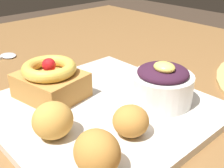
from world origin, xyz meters
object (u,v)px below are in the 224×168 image
at_px(berry_ramekin, 161,85).
at_px(fritter_back, 131,121).
at_px(cake_slice, 50,80).
at_px(fritter_middle, 97,152).
at_px(fritter_front, 53,120).
at_px(front_plate, 102,109).

relative_size(berry_ramekin, fritter_back, 2.01).
xyz_separation_m(cake_slice, fritter_middle, (0.17, -0.05, -0.00)).
height_order(berry_ramekin, fritter_front, berry_ramekin).
bearing_deg(fritter_back, front_plate, 166.09).
height_order(fritter_middle, fritter_back, fritter_middle).
height_order(cake_slice, fritter_back, cake_slice).
distance_m(front_plate, cake_slice, 0.09).
relative_size(berry_ramekin, fritter_front, 1.80).
relative_size(cake_slice, fritter_back, 2.43).
xyz_separation_m(berry_ramekin, fritter_back, (0.03, -0.09, -0.01)).
bearing_deg(front_plate, fritter_front, -79.85).
height_order(berry_ramekin, fritter_back, berry_ramekin).
bearing_deg(fritter_front, front_plate, 100.15).
bearing_deg(fritter_middle, fritter_front, -179.59).
distance_m(front_plate, fritter_middle, 0.13).
relative_size(front_plate, fritter_back, 6.50).
xyz_separation_m(fritter_front, fritter_middle, (0.08, 0.00, 0.00)).
xyz_separation_m(front_plate, fritter_middle, (0.10, -0.09, 0.03)).
bearing_deg(fritter_front, fritter_middle, 0.41).
relative_size(cake_slice, fritter_front, 2.18).
relative_size(front_plate, cake_slice, 2.67).
distance_m(front_plate, berry_ramekin, 0.09).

